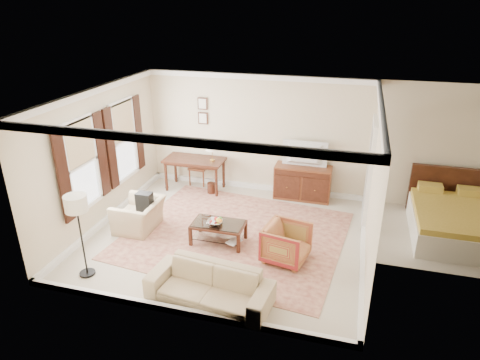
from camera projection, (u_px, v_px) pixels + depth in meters
The scene contains 21 objects.
room_shell at pixel (225, 119), 7.85m from camera, with size 5.51×5.01×2.91m.
annex_bedroom at pixel (456, 223), 8.60m from camera, with size 3.00×2.70×2.90m.
window_front at pixel (82, 165), 8.26m from camera, with size 0.12×1.56×1.80m, color #CCB284, non-canonical shape.
window_rear at pixel (124, 140), 9.68m from camera, with size 0.12×1.56×1.80m, color #CCB284, non-canonical shape.
doorway at pixel (369, 174), 9.06m from camera, with size 0.10×1.12×2.25m, color white, non-canonical shape.
rug at pixel (235, 234), 8.86m from camera, with size 4.31×3.69×0.01m, color maroon.
writing_desk at pixel (195, 163), 10.70m from camera, with size 1.49×0.75×0.82m.
desk_chair at pixel (199, 165), 11.09m from camera, with size 0.45×0.45×1.05m, color brown, non-canonical shape.
desk_lamp at pixel (212, 151), 10.44m from camera, with size 0.32×0.32×0.50m, color silver, non-canonical shape.
framed_prints at pixel (203, 111), 10.58m from camera, with size 0.25×0.04×0.68m, color #462014, non-canonical shape.
sideboard at pixel (303, 182), 10.32m from camera, with size 1.34×0.52×0.83m, color brown.
tv at pixel (305, 147), 9.94m from camera, with size 1.01×0.58×0.13m, color black.
coffee_table at pixel (218, 227), 8.46m from camera, with size 1.04×0.61×0.44m.
fruit_bowl at pixel (215, 222), 8.36m from camera, with size 0.42×0.42×0.10m, color silver.
book_a at pixel (216, 231), 8.65m from camera, with size 0.28×0.04×0.38m, color brown.
book_b at pixel (230, 240), 8.35m from camera, with size 0.28×0.03×0.38m, color brown.
striped_armchair at pixel (286, 242), 7.86m from camera, with size 0.77×0.72×0.79m, color maroon.
club_armchair at pixel (139, 210), 8.93m from camera, with size 0.98×0.64×0.86m, color tan.
backpack at pixel (144, 199), 8.86m from camera, with size 0.32×0.22×0.40m, color black.
sofa at pixel (209, 281), 6.78m from camera, with size 2.01×0.59×0.79m, color tan.
floor_lamp at pixel (77, 209), 7.09m from camera, with size 0.38×0.38×1.54m.
Camera 1 is at (2.32, -7.30, 4.54)m, focal length 32.00 mm.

